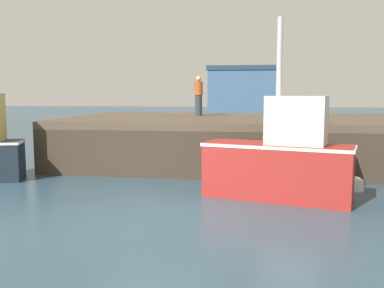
# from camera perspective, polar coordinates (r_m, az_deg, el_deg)

# --- Properties ---
(ground) EXTENTS (120.00, 160.00, 0.10)m
(ground) POSITION_cam_1_polar(r_m,az_deg,el_deg) (9.66, -5.63, -9.45)
(ground) COLOR #2D4756
(pier) EXTENTS (14.73, 7.42, 1.75)m
(pier) POSITION_cam_1_polar(r_m,az_deg,el_deg) (15.93, 9.16, 2.42)
(pier) COLOR brown
(pier) RESTS_ON ground
(fishing_boat_near_right) EXTENTS (3.89, 2.12, 4.50)m
(fishing_boat_near_right) POSITION_cam_1_polar(r_m,az_deg,el_deg) (10.81, 11.89, -2.09)
(fishing_boat_near_right) COLOR maroon
(fishing_boat_near_right) RESTS_ON ground
(rowboat) EXTENTS (1.85, 0.69, 0.37)m
(rowboat) POSITION_cam_1_polar(r_m,az_deg,el_deg) (12.35, 17.77, -5.13)
(rowboat) COLOR white
(rowboat) RESTS_ON ground
(dockworker) EXTENTS (0.34, 0.34, 1.63)m
(dockworker) POSITION_cam_1_polar(r_m,az_deg,el_deg) (17.43, 0.89, 6.51)
(dockworker) COLOR #2D3342
(dockworker) RESTS_ON pier
(warehouse) EXTENTS (7.92, 5.46, 5.75)m
(warehouse) POSITION_cam_1_polar(r_m,az_deg,el_deg) (48.85, 6.91, 6.99)
(warehouse) COLOR #385675
(warehouse) RESTS_ON ground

